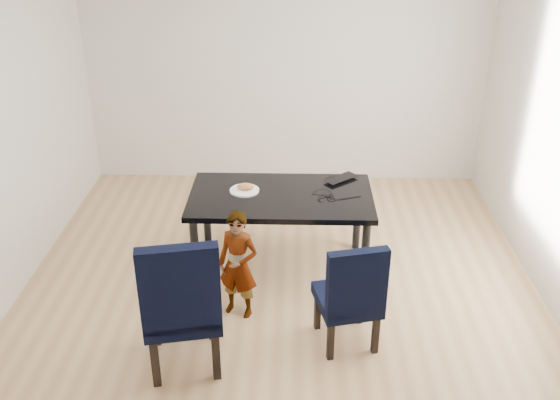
{
  "coord_description": "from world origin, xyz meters",
  "views": [
    {
      "loc": [
        0.12,
        -4.37,
        3.17
      ],
      "look_at": [
        0.0,
        0.2,
        0.85
      ],
      "focal_mm": 40.0,
      "sensor_mm": 36.0,
      "label": 1
    }
  ],
  "objects_px": {
    "chair_left": "(181,299)",
    "chair_right": "(348,291)",
    "dining_table": "(281,232)",
    "plate": "(244,190)",
    "child": "(238,265)",
    "laptop": "(337,177)"
  },
  "relations": [
    {
      "from": "chair_left",
      "to": "chair_right",
      "type": "xyz_separation_m",
      "value": [
        1.2,
        0.26,
        -0.1
      ]
    },
    {
      "from": "dining_table",
      "to": "chair_left",
      "type": "relative_size",
      "value": 1.44
    },
    {
      "from": "chair_right",
      "to": "plate",
      "type": "bearing_deg",
      "value": 114.58
    },
    {
      "from": "dining_table",
      "to": "child",
      "type": "distance_m",
      "value": 0.77
    },
    {
      "from": "plate",
      "to": "laptop",
      "type": "bearing_deg",
      "value": 18.99
    },
    {
      "from": "dining_table",
      "to": "laptop",
      "type": "bearing_deg",
      "value": 34.44
    },
    {
      "from": "child",
      "to": "plate",
      "type": "height_order",
      "value": "child"
    },
    {
      "from": "dining_table",
      "to": "child",
      "type": "height_order",
      "value": "child"
    },
    {
      "from": "plate",
      "to": "chair_left",
      "type": "bearing_deg",
      "value": -104.57
    },
    {
      "from": "dining_table",
      "to": "child",
      "type": "bearing_deg",
      "value": -115.16
    },
    {
      "from": "child",
      "to": "laptop",
      "type": "height_order",
      "value": "child"
    },
    {
      "from": "dining_table",
      "to": "plate",
      "type": "xyz_separation_m",
      "value": [
        -0.32,
        0.06,
        0.38
      ]
    },
    {
      "from": "dining_table",
      "to": "laptop",
      "type": "height_order",
      "value": "laptop"
    },
    {
      "from": "chair_left",
      "to": "plate",
      "type": "distance_m",
      "value": 1.4
    },
    {
      "from": "chair_right",
      "to": "dining_table",
      "type": "bearing_deg",
      "value": 103.7
    },
    {
      "from": "plate",
      "to": "laptop",
      "type": "distance_m",
      "value": 0.88
    },
    {
      "from": "laptop",
      "to": "chair_right",
      "type": "bearing_deg",
      "value": 50.76
    },
    {
      "from": "chair_right",
      "to": "laptop",
      "type": "height_order",
      "value": "chair_right"
    },
    {
      "from": "chair_left",
      "to": "laptop",
      "type": "xyz_separation_m",
      "value": [
        1.18,
        1.63,
        0.21
      ]
    },
    {
      "from": "chair_left",
      "to": "child",
      "type": "xyz_separation_m",
      "value": [
        0.35,
        0.59,
        -0.09
      ]
    },
    {
      "from": "chair_left",
      "to": "chair_right",
      "type": "height_order",
      "value": "chair_left"
    },
    {
      "from": "chair_left",
      "to": "laptop",
      "type": "relative_size",
      "value": 3.44
    }
  ]
}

